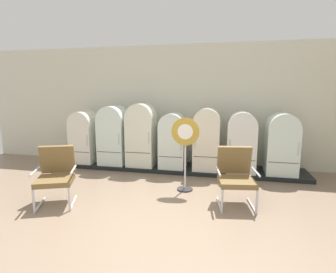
# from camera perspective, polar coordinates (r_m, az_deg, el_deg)

# --- Properties ---
(ground) EXTENTS (12.00, 10.00, 0.05)m
(ground) POSITION_cam_1_polar(r_m,az_deg,el_deg) (4.32, -6.00, -18.55)
(ground) COLOR #806A57
(back_wall) EXTENTS (11.76, 0.12, 3.23)m
(back_wall) POSITION_cam_1_polar(r_m,az_deg,el_deg) (7.38, 2.81, 6.58)
(back_wall) COLOR silver
(back_wall) RESTS_ON ground
(display_plinth) EXTENTS (6.37, 0.95, 0.10)m
(display_plinth) POSITION_cam_1_polar(r_m,az_deg,el_deg) (7.03, 1.83, -6.64)
(display_plinth) COLOR black
(display_plinth) RESTS_ON ground
(refrigerator_0) EXTENTS (0.63, 0.66, 1.38)m
(refrigerator_0) POSITION_cam_1_polar(r_m,az_deg,el_deg) (7.61, -17.32, 0.21)
(refrigerator_0) COLOR silver
(refrigerator_0) RESTS_ON display_plinth
(refrigerator_1) EXTENTS (0.70, 0.69, 1.54)m
(refrigerator_1) POSITION_cam_1_polar(r_m,az_deg,el_deg) (7.24, -11.45, 0.64)
(refrigerator_1) COLOR silver
(refrigerator_1) RESTS_ON display_plinth
(refrigerator_2) EXTENTS (0.70, 0.61, 1.61)m
(refrigerator_2) POSITION_cam_1_polar(r_m,az_deg,el_deg) (6.92, -5.70, 0.72)
(refrigerator_2) COLOR silver
(refrigerator_2) RESTS_ON display_plinth
(refrigerator_3) EXTENTS (0.63, 0.62, 1.38)m
(refrigerator_3) POSITION_cam_1_polar(r_m,az_deg,el_deg) (6.73, 1.01, -0.55)
(refrigerator_3) COLOR silver
(refrigerator_3) RESTS_ON display_plinth
(refrigerator_4) EXTENTS (0.63, 0.67, 1.51)m
(refrigerator_4) POSITION_cam_1_polar(r_m,az_deg,el_deg) (6.63, 8.23, -0.14)
(refrigerator_4) COLOR silver
(refrigerator_4) RESTS_ON display_plinth
(refrigerator_5) EXTENTS (0.67, 0.63, 1.44)m
(refrigerator_5) POSITION_cam_1_polar(r_m,az_deg,el_deg) (6.61, 15.34, -0.80)
(refrigerator_5) COLOR white
(refrigerator_5) RESTS_ON display_plinth
(refrigerator_6) EXTENTS (0.69, 0.70, 1.42)m
(refrigerator_6) POSITION_cam_1_polar(r_m,az_deg,el_deg) (6.76, 22.94, -1.12)
(refrigerator_6) COLOR silver
(refrigerator_6) RESTS_ON display_plinth
(armchair_left) EXTENTS (0.84, 0.89, 1.03)m
(armchair_left) POSITION_cam_1_polar(r_m,az_deg,el_deg) (5.28, -22.66, -7.16)
(armchair_left) COLOR silver
(armchair_left) RESTS_ON ground
(armchair_right) EXTENTS (0.75, 0.80, 1.03)m
(armchair_right) POSITION_cam_1_polar(r_m,az_deg,el_deg) (4.97, 14.14, -7.71)
(armchair_right) COLOR silver
(armchair_right) RESTS_ON ground
(sign_stand) EXTENTS (0.56, 0.32, 1.50)m
(sign_stand) POSITION_cam_1_polar(r_m,az_deg,el_deg) (5.42, 3.66, -3.27)
(sign_stand) COLOR #2D2D30
(sign_stand) RESTS_ON ground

